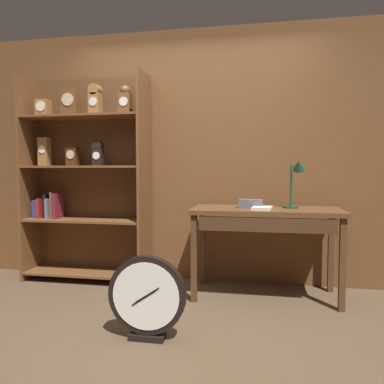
{
  "coord_description": "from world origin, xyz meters",
  "views": [
    {
      "loc": [
        0.67,
        -2.38,
        1.16
      ],
      "look_at": [
        0.09,
        0.74,
        0.97
      ],
      "focal_mm": 34.3,
      "sensor_mm": 36.0,
      "label": 1
    }
  ],
  "objects_px": {
    "desk_lamp": "(296,177)",
    "round_clock_large": "(147,297)",
    "workbench": "(266,220)",
    "bookshelf": "(84,176)",
    "open_repair_manual": "(262,208)",
    "toolbox_small": "(251,204)"
  },
  "relations": [
    {
      "from": "desk_lamp",
      "to": "open_repair_manual",
      "type": "xyz_separation_m",
      "value": [
        -0.3,
        -0.14,
        -0.27
      ]
    },
    {
      "from": "desk_lamp",
      "to": "toolbox_small",
      "type": "height_order",
      "value": "desk_lamp"
    },
    {
      "from": "toolbox_small",
      "to": "open_repair_manual",
      "type": "bearing_deg",
      "value": -47.16
    },
    {
      "from": "bookshelf",
      "to": "workbench",
      "type": "distance_m",
      "value": 1.92
    },
    {
      "from": "workbench",
      "to": "open_repair_manual",
      "type": "distance_m",
      "value": 0.14
    },
    {
      "from": "open_repair_manual",
      "to": "bookshelf",
      "type": "bearing_deg",
      "value": 178.56
    },
    {
      "from": "open_repair_manual",
      "to": "round_clock_large",
      "type": "relative_size",
      "value": 0.38
    },
    {
      "from": "desk_lamp",
      "to": "toolbox_small",
      "type": "relative_size",
      "value": 2.16
    },
    {
      "from": "desk_lamp",
      "to": "open_repair_manual",
      "type": "height_order",
      "value": "desk_lamp"
    },
    {
      "from": "workbench",
      "to": "desk_lamp",
      "type": "xyz_separation_m",
      "value": [
        0.27,
        0.06,
        0.38
      ]
    },
    {
      "from": "workbench",
      "to": "toolbox_small",
      "type": "height_order",
      "value": "toolbox_small"
    },
    {
      "from": "workbench",
      "to": "round_clock_large",
      "type": "height_order",
      "value": "workbench"
    },
    {
      "from": "desk_lamp",
      "to": "open_repair_manual",
      "type": "distance_m",
      "value": 0.43
    },
    {
      "from": "bookshelf",
      "to": "toolbox_small",
      "type": "relative_size",
      "value": 9.94
    },
    {
      "from": "bookshelf",
      "to": "desk_lamp",
      "type": "relative_size",
      "value": 4.59
    },
    {
      "from": "workbench",
      "to": "bookshelf",
      "type": "bearing_deg",
      "value": 172.98
    },
    {
      "from": "workbench",
      "to": "desk_lamp",
      "type": "height_order",
      "value": "desk_lamp"
    },
    {
      "from": "bookshelf",
      "to": "workbench",
      "type": "height_order",
      "value": "bookshelf"
    },
    {
      "from": "desk_lamp",
      "to": "round_clock_large",
      "type": "height_order",
      "value": "desk_lamp"
    },
    {
      "from": "bookshelf",
      "to": "toolbox_small",
      "type": "distance_m",
      "value": 1.76
    },
    {
      "from": "desk_lamp",
      "to": "toolbox_small",
      "type": "bearing_deg",
      "value": -175.92
    },
    {
      "from": "bookshelf",
      "to": "workbench",
      "type": "xyz_separation_m",
      "value": [
        1.86,
        -0.23,
        -0.39
      ]
    }
  ]
}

